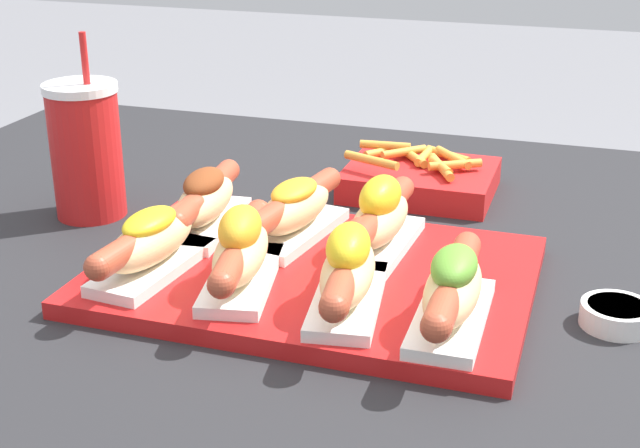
% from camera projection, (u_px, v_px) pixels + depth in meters
% --- Properties ---
extents(serving_tray, '(0.44, 0.31, 0.02)m').
position_uv_depth(serving_tray, '(314.00, 275.00, 0.91)').
color(serving_tray, red).
rests_on(serving_tray, patio_table).
extents(hot_dog_0, '(0.07, 0.20, 0.07)m').
position_uv_depth(hot_dog_0, '(151.00, 242.00, 0.88)').
color(hot_dog_0, white).
rests_on(hot_dog_0, serving_tray).
extents(hot_dog_1, '(0.09, 0.19, 0.08)m').
position_uv_depth(hot_dog_1, '(241.00, 251.00, 0.86)').
color(hot_dog_1, white).
rests_on(hot_dog_1, serving_tray).
extents(hot_dog_2, '(0.08, 0.19, 0.08)m').
position_uv_depth(hot_dog_2, '(348.00, 271.00, 0.82)').
color(hot_dog_2, white).
rests_on(hot_dog_2, serving_tray).
extents(hot_dog_3, '(0.06, 0.20, 0.07)m').
position_uv_depth(hot_dog_3, '(453.00, 289.00, 0.78)').
color(hot_dog_3, white).
rests_on(hot_dog_3, serving_tray).
extents(hot_dog_4, '(0.07, 0.20, 0.07)m').
position_uv_depth(hot_dog_4, '(205.00, 201.00, 0.99)').
color(hot_dog_4, white).
rests_on(hot_dog_4, serving_tray).
extents(hot_dog_5, '(0.08, 0.19, 0.06)m').
position_uv_depth(hot_dog_5, '(294.00, 209.00, 0.97)').
color(hot_dog_5, white).
rests_on(hot_dog_5, serving_tray).
extents(hot_dog_6, '(0.07, 0.20, 0.08)m').
position_uv_depth(hot_dog_6, '(380.00, 218.00, 0.93)').
color(hot_dog_6, white).
rests_on(hot_dog_6, serving_tray).
extents(sauce_bowl, '(0.07, 0.07, 0.02)m').
position_uv_depth(sauce_bowl, '(617.00, 314.00, 0.83)').
color(sauce_bowl, white).
rests_on(sauce_bowl, patio_table).
extents(drink_cup, '(0.09, 0.09, 0.22)m').
position_uv_depth(drink_cup, '(86.00, 150.00, 1.06)').
color(drink_cup, red).
rests_on(drink_cup, patio_table).
extents(fries_basket, '(0.19, 0.15, 0.06)m').
position_uv_depth(fries_basket, '(420.00, 178.00, 1.16)').
color(fries_basket, red).
rests_on(fries_basket, patio_table).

